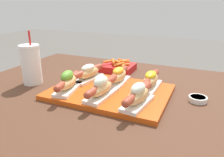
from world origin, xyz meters
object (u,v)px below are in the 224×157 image
at_px(hot_dog_3, 88,73).
at_px(hot_dog_1, 101,88).
at_px(hot_dog_5, 150,80).
at_px(sauce_bowl, 198,99).
at_px(drink_cup, 31,64).
at_px(hot_dog_0, 68,82).
at_px(hot_dog_2, 138,95).
at_px(serving_tray, 110,92).
at_px(fries_basket, 118,67).
at_px(hot_dog_4, 118,76).

bearing_deg(hot_dog_3, hot_dog_1, -46.40).
distance_m(hot_dog_1, hot_dog_5, 0.21).
distance_m(sauce_bowl, drink_cup, 0.69).
distance_m(hot_dog_0, hot_dog_3, 0.14).
relative_size(hot_dog_3, sauce_bowl, 3.02).
bearing_deg(hot_dog_2, hot_dog_1, 177.45).
relative_size(serving_tray, hot_dog_1, 2.26).
distance_m(serving_tray, hot_dog_0, 0.17).
xyz_separation_m(serving_tray, hot_dog_2, (0.14, -0.08, 0.04)).
height_order(serving_tray, sauce_bowl, same).
relative_size(hot_dog_2, hot_dog_3, 1.00).
distance_m(drink_cup, fries_basket, 0.43).
xyz_separation_m(hot_dog_2, sauce_bowl, (0.18, 0.15, -0.04)).
xyz_separation_m(hot_dog_1, fries_basket, (-0.09, 0.36, -0.03)).
height_order(hot_dog_2, fries_basket, hot_dog_2).
relative_size(serving_tray, fries_basket, 2.80).
relative_size(serving_tray, hot_dog_2, 2.27).
distance_m(hot_dog_2, hot_dog_5, 0.16).
relative_size(hot_dog_5, fries_basket, 1.24).
height_order(hot_dog_3, hot_dog_4, hot_dog_3).
xyz_separation_m(hot_dog_1, hot_dog_3, (-0.13, 0.14, -0.00)).
relative_size(hot_dog_4, drink_cup, 0.86).
distance_m(hot_dog_2, hot_dog_3, 0.31).
relative_size(serving_tray, hot_dog_4, 2.26).
xyz_separation_m(hot_dog_3, hot_dog_4, (0.13, 0.02, -0.00)).
height_order(hot_dog_2, hot_dog_3, hot_dog_2).
relative_size(hot_dog_4, sauce_bowl, 3.05).
bearing_deg(serving_tray, drink_cup, -175.14).
xyz_separation_m(hot_dog_1, sauce_bowl, (0.32, 0.15, -0.04)).
height_order(hot_dog_4, sauce_bowl, hot_dog_4).
relative_size(hot_dog_0, fries_basket, 1.22).
distance_m(hot_dog_0, sauce_bowl, 0.49).
distance_m(hot_dog_1, fries_basket, 0.38).
relative_size(hot_dog_5, sauce_bowl, 3.05).
height_order(hot_dog_4, hot_dog_5, same).
distance_m(hot_dog_2, hot_dog_4, 0.21).
height_order(hot_dog_0, drink_cup, drink_cup).
distance_m(serving_tray, fries_basket, 0.30).
xyz_separation_m(hot_dog_0, hot_dog_3, (0.01, 0.14, -0.00)).
bearing_deg(hot_dog_4, hot_dog_3, -173.33).
height_order(hot_dog_5, sauce_bowl, hot_dog_5).
bearing_deg(sauce_bowl, hot_dog_4, 178.44).
distance_m(serving_tray, drink_cup, 0.37).
xyz_separation_m(hot_dog_5, fries_basket, (-0.23, 0.21, -0.03)).
bearing_deg(hot_dog_5, hot_dog_3, -176.16).
xyz_separation_m(hot_dog_1, hot_dog_4, (0.00, 0.15, -0.00)).
height_order(hot_dog_0, hot_dog_1, same).
height_order(hot_dog_1, fries_basket, hot_dog_1).
distance_m(serving_tray, hot_dog_2, 0.17).
bearing_deg(hot_dog_4, hot_dog_2, -49.65).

